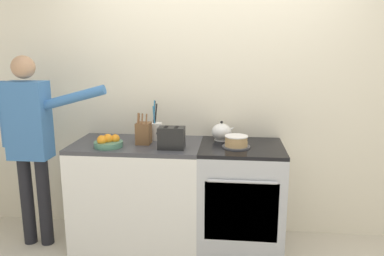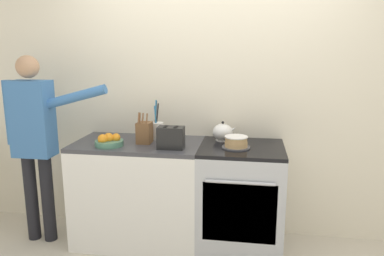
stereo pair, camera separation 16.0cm
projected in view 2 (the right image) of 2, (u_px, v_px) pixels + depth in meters
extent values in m
cube|color=silver|center=(214.00, 95.00, 3.40)|extent=(8.00, 0.04, 2.60)
cube|color=white|center=(139.00, 194.00, 3.35)|extent=(1.10, 0.64, 0.89)
cube|color=#3D3D42|center=(138.00, 144.00, 3.26)|extent=(1.10, 0.64, 0.03)
cube|color=#B7BABF|center=(240.00, 200.00, 3.21)|extent=(0.70, 0.64, 0.89)
cube|color=black|center=(239.00, 213.00, 2.90)|extent=(0.57, 0.01, 0.49)
cylinder|color=#B7BABF|center=(240.00, 183.00, 2.82)|extent=(0.53, 0.02, 0.02)
cube|color=black|center=(242.00, 148.00, 3.12)|extent=(0.70, 0.64, 0.03)
cylinder|color=#4C4C51|center=(236.00, 147.00, 3.07)|extent=(0.23, 0.23, 0.01)
cylinder|color=tan|center=(236.00, 144.00, 3.07)|extent=(0.19, 0.19, 0.04)
cylinder|color=tan|center=(236.00, 140.00, 3.06)|extent=(0.18, 0.18, 0.04)
cylinder|color=white|center=(236.00, 137.00, 3.05)|extent=(0.19, 0.19, 0.01)
cylinder|color=white|center=(223.00, 140.00, 3.31)|extent=(0.12, 0.12, 0.01)
ellipsoid|color=white|center=(223.00, 132.00, 3.30)|extent=(0.18, 0.18, 0.15)
cone|color=white|center=(232.00, 130.00, 3.28)|extent=(0.09, 0.04, 0.08)
sphere|color=black|center=(223.00, 123.00, 3.28)|extent=(0.02, 0.02, 0.02)
cube|color=brown|center=(144.00, 133.00, 3.21)|extent=(0.12, 0.14, 0.18)
cylinder|color=brown|center=(139.00, 118.00, 3.15)|extent=(0.01, 0.04, 0.09)
cylinder|color=brown|center=(143.00, 118.00, 3.14)|extent=(0.01, 0.04, 0.09)
cylinder|color=brown|center=(147.00, 119.00, 3.14)|extent=(0.01, 0.04, 0.09)
cylinder|color=brown|center=(140.00, 118.00, 3.18)|extent=(0.01, 0.04, 0.09)
cylinder|color=silver|center=(158.00, 131.00, 3.34)|extent=(0.11, 0.11, 0.15)
cylinder|color=teal|center=(156.00, 117.00, 3.32)|extent=(0.02, 0.04, 0.30)
cylinder|color=teal|center=(156.00, 120.00, 3.30)|extent=(0.03, 0.03, 0.25)
cylinder|color=black|center=(156.00, 117.00, 3.32)|extent=(0.03, 0.05, 0.29)
cylinder|color=black|center=(157.00, 118.00, 3.34)|extent=(0.04, 0.03, 0.27)
cylinder|color=#4C7F66|center=(109.00, 143.00, 3.13)|extent=(0.24, 0.24, 0.05)
sphere|color=orange|center=(116.00, 138.00, 3.14)|extent=(0.07, 0.07, 0.07)
sphere|color=orange|center=(103.00, 139.00, 3.08)|extent=(0.08, 0.08, 0.08)
sphere|color=orange|center=(109.00, 138.00, 3.12)|extent=(0.08, 0.08, 0.08)
cube|color=black|center=(171.00, 138.00, 3.03)|extent=(0.21, 0.13, 0.18)
cube|color=black|center=(166.00, 126.00, 3.02)|extent=(0.03, 0.09, 0.00)
cube|color=black|center=(176.00, 127.00, 3.01)|extent=(0.03, 0.09, 0.00)
cube|color=black|center=(157.00, 133.00, 3.04)|extent=(0.02, 0.02, 0.01)
cylinder|color=black|center=(31.00, 197.00, 3.38)|extent=(0.11, 0.11, 0.80)
cylinder|color=black|center=(48.00, 199.00, 3.36)|extent=(0.11, 0.11, 0.80)
cube|color=#3D70AD|center=(32.00, 119.00, 3.22)|extent=(0.34, 0.20, 0.66)
cylinder|color=#3D70AD|center=(9.00, 113.00, 3.24)|extent=(0.08, 0.08, 0.56)
cylinder|color=#3D70AD|center=(75.00, 97.00, 3.11)|extent=(0.56, 0.08, 0.22)
sphere|color=tan|center=(27.00, 67.00, 3.12)|extent=(0.19, 0.19, 0.19)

